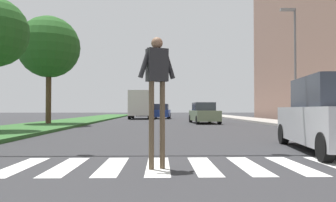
{
  "coord_description": "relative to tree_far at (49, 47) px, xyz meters",
  "views": [
    {
      "loc": [
        -0.86,
        1.11,
        1.13
      ],
      "look_at": [
        -0.42,
        19.29,
        1.57
      ],
      "focal_mm": 35.09,
      "sensor_mm": 36.0,
      "label": 1
    }
  ],
  "objects": [
    {
      "name": "ground_plane",
      "position": [
        8.43,
        6.5,
        -5.32
      ],
      "size": [
        140.0,
        140.0,
        0.0
      ],
      "primitive_type": "plane",
      "color": "#2D2D30"
    },
    {
      "name": "truck_box_delivery",
      "position": [
        5.35,
        14.74,
        -3.69
      ],
      "size": [
        2.4,
        6.2,
        3.1
      ],
      "color": "silver",
      "rests_on": "ground_plane"
    },
    {
      "name": "suv_crossing",
      "position": [
        12.17,
        -13.86,
        -4.39
      ],
      "size": [
        2.53,
        4.82,
        1.97
      ],
      "color": "#B7B7BC",
      "rests_on": "ground_plane"
    },
    {
      "name": "sedan_midblock",
      "position": [
        11.0,
        3.17,
        -4.56
      ],
      "size": [
        2.02,
        4.6,
        1.63
      ],
      "color": "gray",
      "rests_on": "ground_plane"
    },
    {
      "name": "crosswalk",
      "position": [
        8.43,
        -15.88,
        -5.32
      ],
      "size": [
        7.65,
        2.2,
        0.01
      ],
      "color": "silver",
      "rests_on": "ground_plane"
    },
    {
      "name": "street_lamp_right",
      "position": [
        16.2,
        -1.52,
        -0.73
      ],
      "size": [
        1.02,
        0.24,
        7.5
      ],
      "color": "slate",
      "rests_on": "sidewalk_right"
    },
    {
      "name": "sedan_distant",
      "position": [
        7.75,
        15.32,
        -4.54
      ],
      "size": [
        2.18,
        4.34,
        1.69
      ],
      "color": "navy",
      "rests_on": "ground_plane"
    },
    {
      "name": "median_strip",
      "position": [
        0.31,
        4.5,
        -5.25
      ],
      "size": [
        4.31,
        64.0,
        0.15
      ],
      "primitive_type": "cube",
      "color": "#2D5B28",
      "rests_on": "ground_plane"
    },
    {
      "name": "sidewalk_right",
      "position": [
        16.79,
        4.5,
        -5.25
      ],
      "size": [
        3.0,
        64.0,
        0.15
      ],
      "primitive_type": "cube",
      "color": "#9E9991",
      "rests_on": "ground_plane"
    },
    {
      "name": "pedestrian_performer",
      "position": [
        7.52,
        -16.2,
        -3.66
      ],
      "size": [
        0.73,
        0.36,
        2.49
      ],
      "color": "brown",
      "rests_on": "ground_plane"
    },
    {
      "name": "sedan_far_horizon",
      "position": [
        4.97,
        29.17,
        -4.51
      ],
      "size": [
        2.22,
        4.55,
        1.75
      ],
      "color": "gray",
      "rests_on": "ground_plane"
    },
    {
      "name": "tree_far",
      "position": [
        0.0,
        0.0,
        0.0
      ],
      "size": [
        4.17,
        4.17,
        7.28
      ],
      "color": "#4C3823",
      "rests_on": "median_strip"
    }
  ]
}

